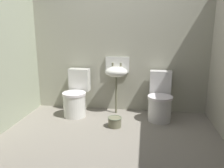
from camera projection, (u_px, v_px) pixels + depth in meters
The scene contains 6 objects.
ground_plane at pixel (109, 140), 3.17m from camera, with size 3.51×2.73×0.08m, color gray.
wall_back at pixel (119, 51), 4.07m from camera, with size 3.51×0.10×2.17m, color #A09F8B.
toilet_left at pixel (76, 97), 3.96m from camera, with size 0.42×0.61×0.78m.
toilet_right at pixel (160, 100), 3.76m from camera, with size 0.42×0.61×0.78m.
sink at pixel (116, 71), 3.95m from camera, with size 0.42×0.35×0.99m.
bucket at pixel (115, 122), 3.50m from camera, with size 0.22×0.22×0.16m.
Camera 1 is at (0.46, -2.85, 1.47)m, focal length 36.44 mm.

